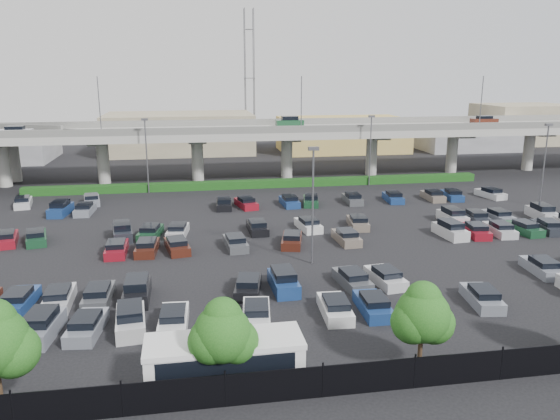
% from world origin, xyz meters
% --- Properties ---
extents(ground, '(280.00, 280.00, 0.00)m').
position_xyz_m(ground, '(0.00, 0.00, 0.00)').
color(ground, black).
extents(overpass, '(150.00, 13.00, 15.80)m').
position_xyz_m(overpass, '(-0.21, 32.01, 6.97)').
color(overpass, '#999991').
rests_on(overpass, ground).
extents(hedge, '(66.00, 1.60, 1.10)m').
position_xyz_m(hedge, '(0.00, 25.00, 0.55)').
color(hedge, '#113B11').
rests_on(hedge, ground).
extents(fence, '(70.00, 0.10, 2.00)m').
position_xyz_m(fence, '(-0.05, -28.00, 0.90)').
color(fence, black).
rests_on(fence, ground).
extents(tree_row, '(65.07, 3.66, 5.94)m').
position_xyz_m(tree_row, '(0.70, -26.53, 3.52)').
color(tree_row, '#332316').
rests_on(tree_row, ground).
extents(shuttle_bus, '(8.40, 2.93, 2.69)m').
position_xyz_m(shuttle_bus, '(-8.88, -25.95, 1.47)').
color(shuttle_bus, silver).
rests_on(shuttle_bus, ground).
extents(parked_cars, '(63.10, 41.67, 1.67)m').
position_xyz_m(parked_cars, '(-0.78, -4.95, 0.61)').
color(parked_cars, black).
rests_on(parked_cars, ground).
extents(light_poles, '(66.90, 48.38, 10.30)m').
position_xyz_m(light_poles, '(-4.13, 2.00, 6.24)').
color(light_poles, '#535358').
rests_on(light_poles, ground).
extents(distant_buildings, '(138.00, 24.00, 9.00)m').
position_xyz_m(distant_buildings, '(12.38, 61.81, 3.74)').
color(distant_buildings, gray).
rests_on(distant_buildings, ground).
extents(comm_tower, '(2.40, 2.40, 30.00)m').
position_xyz_m(comm_tower, '(4.00, 74.00, 15.61)').
color(comm_tower, '#535358').
rests_on(comm_tower, ground).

